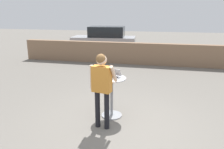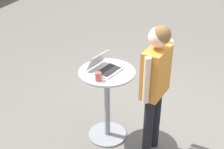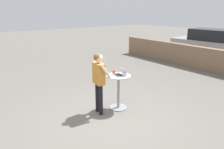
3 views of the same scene
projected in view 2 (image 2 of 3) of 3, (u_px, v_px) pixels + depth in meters
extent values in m
plane|color=slate|center=(152.00, 131.00, 4.24)|extent=(50.00, 50.00, 0.00)
cylinder|color=gray|center=(107.00, 134.00, 4.15)|extent=(0.50, 0.50, 0.03)
cylinder|color=gray|center=(107.00, 105.00, 3.92)|extent=(0.07, 0.07, 0.92)
cylinder|color=#B7B7BC|center=(107.00, 72.00, 3.69)|extent=(0.68, 0.68, 0.02)
cube|color=#B7BABF|center=(108.00, 71.00, 3.67)|extent=(0.38, 0.30, 0.02)
cube|color=black|center=(108.00, 70.00, 3.66)|extent=(0.33, 0.25, 0.00)
cube|color=#B7BABF|center=(98.00, 60.00, 3.70)|extent=(0.35, 0.18, 0.18)
cube|color=white|center=(98.00, 60.00, 3.70)|extent=(0.32, 0.16, 0.16)
cylinder|color=#C14C42|center=(98.00, 77.00, 3.47)|extent=(0.07, 0.07, 0.10)
torus|color=#C14C42|center=(100.00, 74.00, 3.51)|extent=(0.04, 0.01, 0.04)
cylinder|color=black|center=(148.00, 128.00, 3.62)|extent=(0.11, 0.11, 0.84)
cylinder|color=black|center=(156.00, 118.00, 3.79)|extent=(0.11, 0.11, 0.84)
cube|color=orange|center=(156.00, 72.00, 3.36)|extent=(0.43, 0.27, 0.55)
sphere|color=beige|center=(159.00, 37.00, 3.16)|extent=(0.22, 0.22, 0.22)
sphere|color=brown|center=(161.00, 35.00, 3.13)|extent=(0.20, 0.20, 0.20)
cylinder|color=beige|center=(147.00, 81.00, 3.18)|extent=(0.07, 0.07, 0.53)
cylinder|color=beige|center=(159.00, 53.00, 3.51)|extent=(0.12, 0.32, 0.41)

